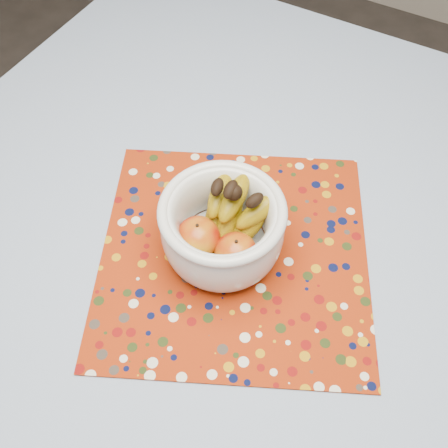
% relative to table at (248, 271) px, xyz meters
% --- Properties ---
extents(table, '(1.20, 1.20, 0.75)m').
position_rel_table_xyz_m(table, '(0.00, 0.00, 0.00)').
color(table, brown).
rests_on(table, ground).
extents(tablecloth, '(1.32, 1.32, 0.01)m').
position_rel_table_xyz_m(tablecloth, '(0.00, 0.00, 0.08)').
color(tablecloth, '#657AA9').
rests_on(tablecloth, table).
extents(placemat, '(0.58, 0.58, 0.00)m').
position_rel_table_xyz_m(placemat, '(-0.02, -0.03, 0.09)').
color(placemat, maroon).
rests_on(placemat, tablecloth).
extents(fruit_bowl, '(0.19, 0.19, 0.15)m').
position_rel_table_xyz_m(fruit_bowl, '(-0.03, -0.03, 0.16)').
color(fruit_bowl, silver).
rests_on(fruit_bowl, placemat).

